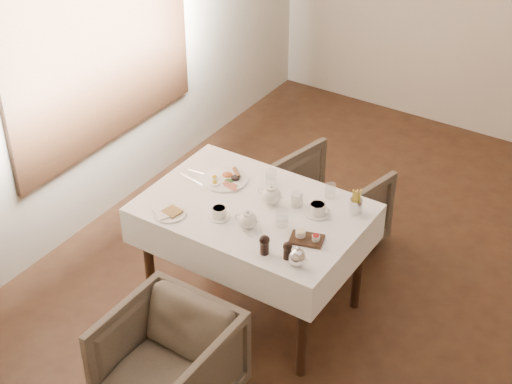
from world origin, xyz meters
The scene contains 20 objects.
table centered at (-0.78, -0.38, 0.64)m, with size 1.28×0.88×0.75m.
armchair_near centered at (-0.73, -1.28, 0.29)m, with size 0.63×0.65×0.59m, color #4E4539.
armchair_far centered at (-0.71, 0.41, 0.31)m, with size 0.66×0.68×0.62m, color #4E4539.
breakfast_plate centered at (-1.08, -0.24, 0.76)m, with size 0.28×0.28×0.04m.
side_plate centered at (-1.15, -0.71, 0.76)m, with size 0.20×0.19×0.02m.
teapot_centre centered at (-0.71, -0.30, 0.82)m, with size 0.16×0.12×0.13m, color white, non-canonical shape.
teapot_front centered at (-0.70, -0.57, 0.81)m, with size 0.15×0.11×0.12m, color white, non-canonical shape.
creamer centered at (-0.58, -0.23, 0.80)m, with size 0.07×0.07×0.08m, color white.
teacup_near centered at (-0.89, -0.57, 0.78)m, with size 0.13×0.13×0.06m.
teacup_far centered at (-0.43, -0.25, 0.79)m, with size 0.14×0.14×0.07m.
glass_left centered at (-0.82, -0.12, 0.80)m, with size 0.07×0.07×0.10m, color silver.
glass_mid centered at (-0.55, -0.45, 0.81)m, with size 0.07×0.07×0.10m, color silver.
glass_right centered at (-0.46, -0.05, 0.80)m, with size 0.06×0.06×0.09m, color silver.
condiment_board centered at (-0.36, -0.49, 0.77)m, with size 0.21×0.17×0.05m.
pepper_mill_left centered at (-0.50, -0.71, 0.81)m, with size 0.06×0.06×0.12m, color black, non-canonical shape.
pepper_mill_right centered at (-0.37, -0.68, 0.81)m, with size 0.05×0.05×0.10m, color black, non-canonical shape.
silver_pot centered at (-0.30, -0.70, 0.82)m, with size 0.11×0.09×0.12m, color white, non-canonical shape.
fries_cup centered at (-0.26, -0.11, 0.82)m, with size 0.07×0.07×0.16m.
cutlery_fork centered at (-1.25, -0.26, 0.76)m, with size 0.02×0.19×0.00m, color silver.
cutlery_knife centered at (-1.25, -0.35, 0.76)m, with size 0.02×0.21×0.00m, color silver.
Camera 1 is at (1.24, -3.49, 3.37)m, focal length 55.00 mm.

